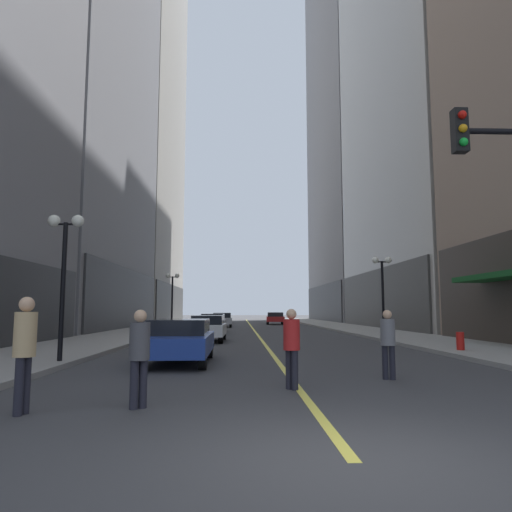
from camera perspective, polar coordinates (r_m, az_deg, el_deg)
ground_plane at (r=40.20m, az=-0.35°, el=-8.84°), size 200.00×200.00×0.00m
sidewalk_left at (r=40.78m, az=-12.15°, el=-8.55°), size 4.50×78.00×0.15m
sidewalk_right at (r=41.28m, az=11.30°, el=-8.55°), size 4.50×78.00×0.15m
lane_centre_stripe at (r=40.20m, az=-0.35°, el=-8.83°), size 0.16×70.00×0.01m
building_left_mid at (r=50.16m, az=-24.18°, el=24.55°), size 16.14×24.00×54.24m
building_left_far at (r=79.19m, az=-14.77°, el=25.88°), size 13.18×26.00×87.75m
building_right_far at (r=74.40m, az=12.29°, el=18.61°), size 11.56×26.00×66.27m
storefront_awning_right at (r=21.73m, az=28.12°, el=-2.14°), size 1.60×6.42×3.12m
car_blue at (r=14.76m, az=-9.29°, el=-9.93°), size 1.91×4.51×1.32m
car_white at (r=24.46m, az=-5.85°, el=-8.61°), size 1.81×4.16×1.32m
car_grey at (r=34.18m, az=-5.24°, el=-8.01°), size 1.81×4.64×1.32m
car_silver at (r=44.40m, az=-4.14°, el=-7.67°), size 1.90×4.18×1.32m
car_red at (r=52.44m, az=2.34°, el=-7.50°), size 2.10×4.62×1.32m
pedestrian_in_red_jacket at (r=9.84m, az=4.34°, el=-10.42°), size 0.48×0.48×1.63m
pedestrian_with_orange_bag at (r=8.20m, az=-13.97°, el=-11.10°), size 0.48×0.48×1.62m
pedestrian_in_tan_trench at (r=8.34m, az=-26.27°, el=-9.63°), size 0.40×0.40×1.82m
pedestrian_in_grey_suit at (r=11.61m, az=15.73°, el=-9.67°), size 0.44×0.44×1.61m
street_lamp_left_near at (r=14.99m, az=-22.23°, el=0.23°), size 1.06×0.36×4.43m
street_lamp_left_far at (r=37.17m, az=-10.12°, el=-3.90°), size 1.06×0.36×4.43m
street_lamp_right_mid at (r=25.86m, az=15.09°, el=-2.67°), size 1.06×0.36×4.43m
fire_hydrant_right at (r=19.04m, az=23.56°, el=-9.66°), size 0.28×0.28×0.80m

